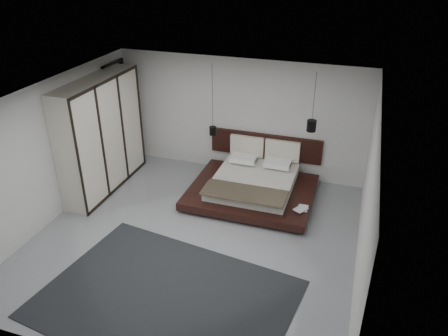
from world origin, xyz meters
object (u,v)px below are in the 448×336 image
(pendant_left, at_px, (213,130))
(wardrobe, at_px, (101,135))
(bed, at_px, (254,184))
(rug, at_px, (166,298))
(pendant_right, at_px, (311,126))
(lattice_screen, at_px, (118,115))

(pendant_left, xyz_separation_m, wardrobe, (-2.26, -1.06, 0.01))
(bed, relative_size, rug, 0.69)
(bed, height_order, rug, bed)
(bed, relative_size, pendant_right, 2.12)
(lattice_screen, xyz_separation_m, wardrobe, (0.25, -1.18, -0.02))
(wardrobe, distance_m, rug, 4.29)
(lattice_screen, distance_m, rug, 5.32)
(lattice_screen, height_order, pendant_right, pendant_right)
(rug, bearing_deg, bed, 82.07)
(bed, bearing_deg, wardrobe, -169.17)
(pendant_left, bearing_deg, rug, -81.42)
(pendant_left, height_order, rug, pendant_left)
(bed, bearing_deg, pendant_right, 20.57)
(lattice_screen, relative_size, wardrobe, 1.00)
(pendant_right, distance_m, wardrobe, 4.60)
(wardrobe, bearing_deg, bed, 10.83)
(bed, relative_size, pendant_left, 1.63)
(pendant_left, height_order, pendant_right, same)
(pendant_left, distance_m, pendant_right, 2.24)
(wardrobe, bearing_deg, pendant_left, 25.07)
(pendant_right, bearing_deg, rug, -111.83)
(bed, bearing_deg, pendant_left, 159.43)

